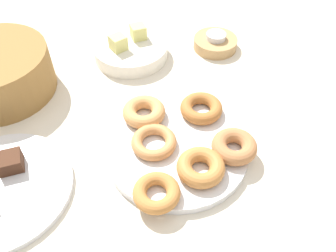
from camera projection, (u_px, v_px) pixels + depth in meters
ground_plane at (176, 151)px, 0.71m from camera, size 2.40×2.40×0.00m
donut_plate at (176, 148)px, 0.70m from camera, size 0.29×0.29×0.02m
donut_0 at (157, 193)px, 0.61m from camera, size 0.12×0.12×0.02m
donut_1 at (201, 108)px, 0.75m from camera, size 0.12×0.12×0.03m
donut_2 at (154, 142)px, 0.69m from camera, size 0.13×0.13×0.02m
donut_3 at (144, 112)px, 0.74m from camera, size 0.12×0.12×0.03m
donut_4 at (201, 167)px, 0.64m from camera, size 0.13×0.13×0.03m
donut_5 at (234, 146)px, 0.67m from camera, size 0.11×0.11×0.03m
cake_plate at (2, 189)px, 0.64m from camera, size 0.26×0.26×0.01m
brownie_far at (10, 162)px, 0.66m from camera, size 0.05×0.05×0.03m
candle_holder at (215, 43)px, 0.94m from camera, size 0.12×0.12×0.03m
tealight at (216, 36)px, 0.92m from camera, size 0.05×0.05×0.01m
fruit_bowl at (131, 51)px, 0.91m from camera, size 0.19×0.19×0.04m
melon_chunk_left at (118, 43)px, 0.87m from camera, size 0.04×0.04×0.04m
melon_chunk_right at (138, 32)px, 0.90m from camera, size 0.04×0.04×0.04m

